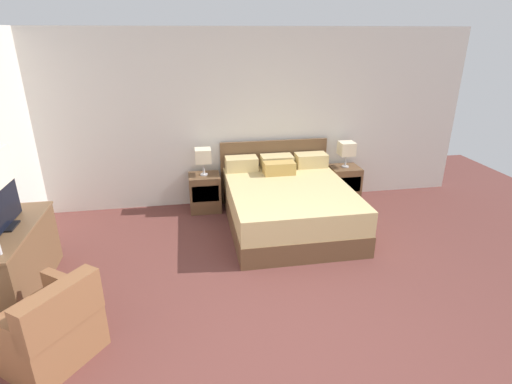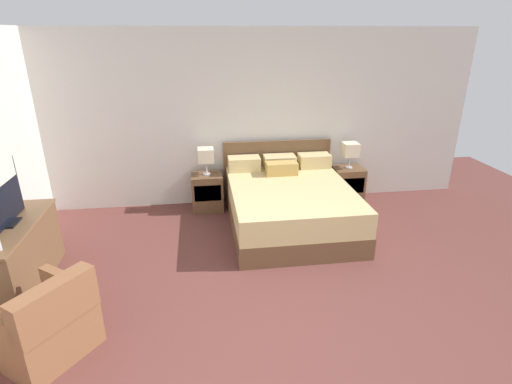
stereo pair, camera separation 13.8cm
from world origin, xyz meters
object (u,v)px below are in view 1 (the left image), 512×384
object	(u,v)px
tv	(0,200)
armchair_by_window	(48,330)
table_lamp_right	(347,149)
bed	(288,204)
dresser	(13,260)
nightstand_right	(344,184)
table_lamp_left	(203,156)
nightstand_left	(205,192)

from	to	relation	value
tv	armchair_by_window	world-z (taller)	tv
table_lamp_right	tv	world-z (taller)	tv
bed	dresser	world-z (taller)	bed
bed	nightstand_right	size ratio (longest dim) A/B	3.60
table_lamp_right	tv	bearing A→B (deg)	-158.04
nightstand_right	bed	bearing A→B (deg)	-146.53
dresser	armchair_by_window	distance (m)	1.21
table_lamp_left	table_lamp_right	world-z (taller)	same
bed	armchair_by_window	size ratio (longest dim) A/B	2.09
table_lamp_left	table_lamp_right	size ratio (longest dim) A/B	1.00
tv	armchair_by_window	distance (m)	1.44
bed	table_lamp_left	bearing A→B (deg)	146.47
bed	table_lamp_right	size ratio (longest dim) A/B	5.01
nightstand_left	armchair_by_window	size ratio (longest dim) A/B	0.58
bed	table_lamp_right	xyz separation A→B (m)	(1.10, 0.73, 0.52)
bed	tv	size ratio (longest dim) A/B	2.65
nightstand_right	armchair_by_window	size ratio (longest dim) A/B	0.58
nightstand_right	table_lamp_right	bearing A→B (deg)	90.00
nightstand_left	dresser	bearing A→B (deg)	-139.45
tv	table_lamp_left	bearing A→B (deg)	40.04
nightstand_left	table_lamp_left	size ratio (longest dim) A/B	1.39
table_lamp_right	dresser	distance (m)	4.60
bed	nightstand_right	bearing A→B (deg)	33.47
armchair_by_window	nightstand_right	bearing A→B (deg)	37.54
dresser	armchair_by_window	bearing A→B (deg)	-59.73
nightstand_left	table_lamp_right	xyz separation A→B (m)	(2.20, 0.00, 0.57)
table_lamp_left	dresser	distance (m)	2.72
tv	nightstand_left	bearing A→B (deg)	40.02
bed	tv	world-z (taller)	tv
bed	nightstand_right	world-z (taller)	bed
table_lamp_right	nightstand_left	bearing A→B (deg)	-179.96
nightstand_right	table_lamp_right	size ratio (longest dim) A/B	1.39
nightstand_left	nightstand_right	world-z (taller)	same
bed	table_lamp_right	world-z (taller)	bed
tv	armchair_by_window	xyz separation A→B (m)	(0.61, -1.08, -0.73)
table_lamp_right	armchair_by_window	xyz separation A→B (m)	(-3.62, -2.79, -0.56)
nightstand_right	table_lamp_right	world-z (taller)	table_lamp_right
bed	dresser	bearing A→B (deg)	-162.12
nightstand_left	bed	bearing A→B (deg)	-33.48
bed	table_lamp_left	distance (m)	1.42
table_lamp_right	armchair_by_window	world-z (taller)	table_lamp_right
bed	table_lamp_right	bearing A→B (deg)	33.52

